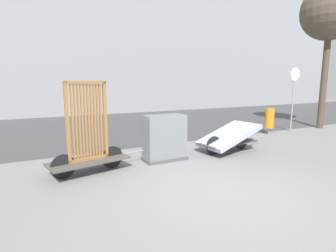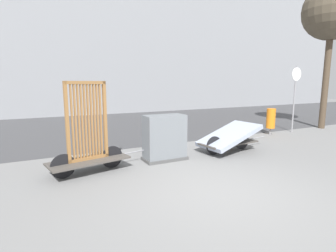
{
  "view_description": "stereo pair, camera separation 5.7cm",
  "coord_description": "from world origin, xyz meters",
  "px_view_note": "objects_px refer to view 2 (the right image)",
  "views": [
    {
      "loc": [
        -3.04,
        -3.65,
        2.02
      ],
      "look_at": [
        0.0,
        2.22,
        0.93
      ],
      "focal_mm": 28.0,
      "sensor_mm": 36.0,
      "label": 1
    },
    {
      "loc": [
        -2.99,
        -3.68,
        2.02
      ],
      "look_at": [
        0.0,
        2.22,
        0.93
      ],
      "focal_mm": 28.0,
      "sensor_mm": 36.0,
      "label": 2
    }
  ],
  "objects_px": {
    "bike_cart_with_bedframe": "(88,144)",
    "trash_bin": "(271,118)",
    "utility_cabinet": "(165,139)",
    "sign_post": "(295,90)",
    "bike_cart_with_mattress": "(229,137)",
    "street_tree": "(332,12)"
  },
  "relations": [
    {
      "from": "bike_cart_with_bedframe",
      "to": "trash_bin",
      "type": "relative_size",
      "value": 2.41
    },
    {
      "from": "sign_post",
      "to": "street_tree",
      "type": "height_order",
      "value": "street_tree"
    },
    {
      "from": "utility_cabinet",
      "to": "sign_post",
      "type": "distance_m",
      "value": 6.73
    },
    {
      "from": "bike_cart_with_bedframe",
      "to": "bike_cart_with_mattress",
      "type": "height_order",
      "value": "bike_cart_with_bedframe"
    },
    {
      "from": "bike_cart_with_bedframe",
      "to": "street_tree",
      "type": "height_order",
      "value": "street_tree"
    },
    {
      "from": "utility_cabinet",
      "to": "street_tree",
      "type": "relative_size",
      "value": 0.19
    },
    {
      "from": "street_tree",
      "to": "bike_cart_with_mattress",
      "type": "bearing_deg",
      "value": -168.15
    },
    {
      "from": "utility_cabinet",
      "to": "trash_bin",
      "type": "distance_m",
      "value": 5.39
    },
    {
      "from": "sign_post",
      "to": "bike_cart_with_mattress",
      "type": "bearing_deg",
      "value": -163.3
    },
    {
      "from": "bike_cart_with_bedframe",
      "to": "sign_post",
      "type": "relative_size",
      "value": 0.93
    },
    {
      "from": "utility_cabinet",
      "to": "trash_bin",
      "type": "bearing_deg",
      "value": 13.03
    },
    {
      "from": "street_tree",
      "to": "bike_cart_with_bedframe",
      "type": "bearing_deg",
      "value": -172.63
    },
    {
      "from": "sign_post",
      "to": "trash_bin",
      "type": "bearing_deg",
      "value": 179.67
    },
    {
      "from": "trash_bin",
      "to": "street_tree",
      "type": "xyz_separation_m",
      "value": [
        3.23,
        -0.0,
        4.32
      ]
    },
    {
      "from": "bike_cart_with_bedframe",
      "to": "street_tree",
      "type": "relative_size",
      "value": 0.4
    },
    {
      "from": "bike_cart_with_mattress",
      "to": "trash_bin",
      "type": "xyz_separation_m",
      "value": [
        3.21,
        1.35,
        0.19
      ]
    },
    {
      "from": "bike_cart_with_bedframe",
      "to": "trash_bin",
      "type": "xyz_separation_m",
      "value": [
        7.22,
        1.35,
        -0.04
      ]
    },
    {
      "from": "bike_cart_with_bedframe",
      "to": "utility_cabinet",
      "type": "relative_size",
      "value": 2.08
    },
    {
      "from": "utility_cabinet",
      "to": "trash_bin",
      "type": "xyz_separation_m",
      "value": [
        5.25,
        1.21,
        0.08
      ]
    },
    {
      "from": "bike_cart_with_mattress",
      "to": "utility_cabinet",
      "type": "relative_size",
      "value": 2.08
    },
    {
      "from": "trash_bin",
      "to": "bike_cart_with_bedframe",
      "type": "bearing_deg",
      "value": -169.39
    },
    {
      "from": "bike_cart_with_mattress",
      "to": "sign_post",
      "type": "bearing_deg",
      "value": 11.32
    }
  ]
}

